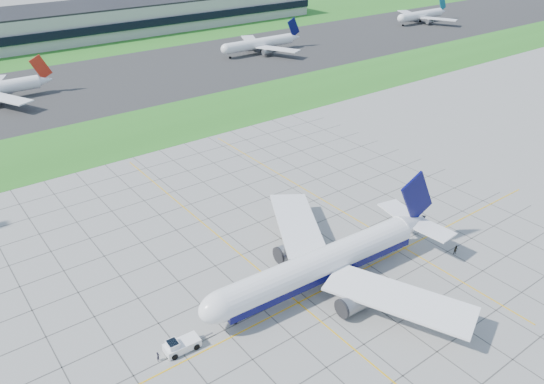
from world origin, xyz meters
The scene contains 12 objects.
ground centered at (0.00, 0.00, 0.00)m, with size 1400.00×1400.00×0.00m, color #9E9E99.
grass_median centered at (0.00, 90.00, 0.02)m, with size 700.00×35.00×0.04m, color #25651D.
asphalt_taxiway centered at (0.00, 145.00, 0.03)m, with size 700.00×75.00×0.04m, color #383838.
grass_far centered at (0.00, 255.00, 0.02)m, with size 700.00×145.00×0.04m, color #25651D.
apron_markings centered at (0.43, 11.09, 0.02)m, with size 120.00×130.00×0.03m.
terminal centered at (40.00, 229.87, 7.89)m, with size 260.00×43.00×15.80m.
airliner centered at (-3.35, -0.53, 4.57)m, with size 53.13×53.75×16.71m.
pushback_tug centered at (-31.89, 0.40, 1.01)m, with size 8.26×3.11×2.28m.
crew_near centered at (-35.65, 0.48, 0.85)m, with size 0.62×0.41×1.70m, color black.
crew_far centered at (24.58, -9.39, 0.96)m, with size 0.94×0.73×1.93m, color black.
distant_jet_2 centered at (88.59, 146.35, 4.49)m, with size 42.50×42.66×14.08m.
distant_jet_3 centered at (206.35, 148.00, 4.49)m, with size 39.52×42.66×14.08m.
Camera 1 is at (-57.10, -57.12, 61.51)m, focal length 35.00 mm.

